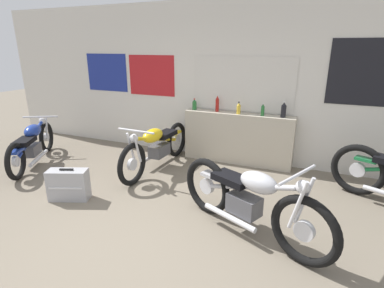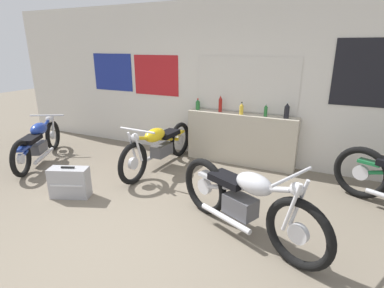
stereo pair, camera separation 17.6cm
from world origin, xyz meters
The scene contains 12 objects.
ground_plane centered at (0.00, 0.00, 0.00)m, with size 24.00×24.00×0.00m, color #706656.
wall_back centered at (0.01, 3.04, 1.40)m, with size 10.00×0.07×2.80m.
sill_counter centered at (0.42, 2.86, 0.45)m, with size 1.94×0.28×0.91m.
bottle_leftmost centered at (-0.43, 2.87, 1.00)m, with size 0.08×0.08×0.20m.
bottle_left_center centered at (0.02, 2.87, 1.05)m, with size 0.06×0.06×0.31m.
bottle_center centered at (0.42, 2.81, 1.00)m, with size 0.07×0.07×0.21m.
bottle_right_center centered at (0.83, 2.84, 1.01)m, with size 0.06×0.06×0.22m.
bottle_rightmost centered at (1.17, 2.84, 1.03)m, with size 0.08×0.08×0.27m.
motorcycle_silver centered at (1.11, 0.75, 0.43)m, with size 1.87×0.97×0.91m.
motorcycle_blue centered at (-2.92, 1.36, 0.38)m, with size 1.05×1.74×0.76m.
motorcycle_yellow centered at (-0.77, 2.03, 0.41)m, with size 0.64×2.06×0.83m.
hard_case_silver centered at (-1.35, 0.59, 0.22)m, with size 0.58×0.40×0.45m.
Camera 2 is at (1.83, -2.11, 2.02)m, focal length 28.00 mm.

